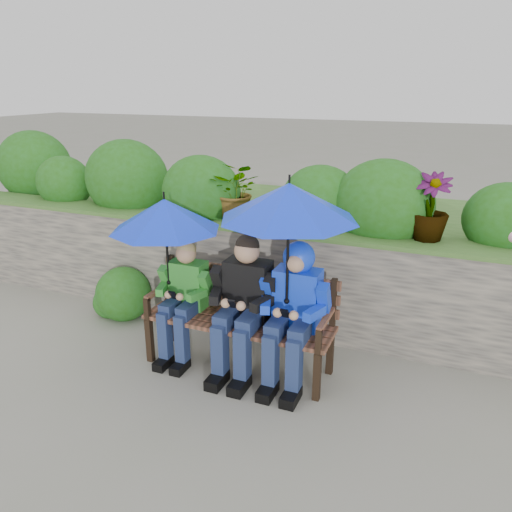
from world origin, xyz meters
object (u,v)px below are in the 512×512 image
at_px(park_bench, 241,312).
at_px(umbrella_left, 165,215).
at_px(umbrella_right, 289,202).
at_px(boy_right, 294,303).
at_px(boy_left, 184,295).
at_px(boy_middle, 243,300).

height_order(park_bench, umbrella_left, umbrella_left).
bearing_deg(umbrella_right, boy_right, 28.08).
distance_m(park_bench, boy_left, 0.53).
bearing_deg(park_bench, umbrella_right, -12.05).
height_order(umbrella_left, umbrella_right, umbrella_right).
relative_size(boy_left, boy_middle, 0.90).
xyz_separation_m(park_bench, boy_left, (-0.51, -0.07, 0.11)).
xyz_separation_m(park_bench, umbrella_left, (-0.66, -0.06, 0.80)).
bearing_deg(boy_middle, umbrella_right, -1.79).
distance_m(boy_right, umbrella_left, 1.29).
height_order(boy_right, umbrella_left, umbrella_left).
xyz_separation_m(boy_middle, umbrella_left, (-0.71, 0.02, 0.64)).
bearing_deg(park_bench, boy_right, -7.77).
bearing_deg(umbrella_right, park_bench, 167.95).
height_order(boy_middle, boy_right, boy_middle).
bearing_deg(umbrella_left, park_bench, 5.19).
relative_size(park_bench, umbrella_left, 1.71).
bearing_deg(umbrella_left, boy_left, -3.54).
height_order(boy_left, umbrella_left, umbrella_left).
relative_size(park_bench, boy_left, 1.53).
distance_m(park_bench, boy_middle, 0.18).
xyz_separation_m(boy_right, umbrella_right, (-0.05, -0.03, 0.82)).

